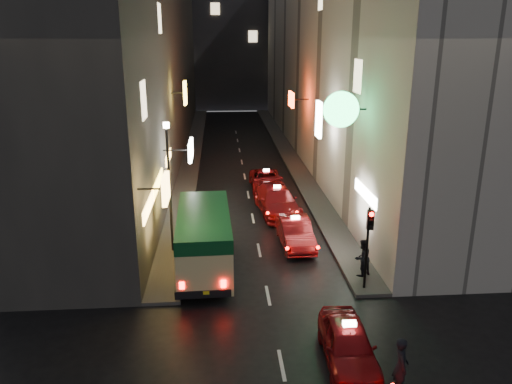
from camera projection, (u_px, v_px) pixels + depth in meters
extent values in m
cube|color=#3C3A36|center=(143.00, 49.00, 41.26)|extent=(6.00, 52.00, 18.00)
cube|color=#FFBF59|center=(166.00, 189.00, 19.12)|extent=(0.18, 1.44, 1.04)
cube|color=white|center=(191.00, 150.00, 28.13)|extent=(0.18, 2.38, 1.01)
cube|color=yellow|center=(185.00, 93.00, 33.33)|extent=(0.18, 1.19, 1.55)
cube|color=#FFBF59|center=(148.00, 207.00, 21.63)|extent=(0.10, 3.30, 0.55)
cube|color=yellow|center=(158.00, 183.00, 25.05)|extent=(0.10, 4.09, 0.55)
cube|color=#FFBF59|center=(168.00, 157.00, 30.45)|extent=(0.10, 2.92, 0.55)
cube|color=#FFE5B2|center=(143.00, 100.00, 20.99)|extent=(0.06, 1.30, 1.60)
cube|color=#FFE5B2|center=(159.00, 18.00, 27.56)|extent=(0.06, 1.30, 1.60)
cube|color=#B8B1A8|center=(333.00, 49.00, 42.40)|extent=(6.00, 52.00, 18.00)
cylinder|color=#31F575|center=(341.00, 109.00, 23.05)|extent=(1.66, 0.18, 1.66)
cube|color=white|center=(319.00, 119.00, 29.44)|extent=(0.18, 1.19, 2.12)
cube|color=#FF330C|center=(291.00, 99.00, 37.67)|extent=(0.18, 1.98, 1.12)
cube|color=white|center=(366.00, 193.00, 23.45)|extent=(0.10, 3.40, 0.55)
cube|color=#FFE5B2|center=(358.00, 76.00, 24.35)|extent=(0.06, 1.30, 1.60)
cube|color=#313136|center=(230.00, 29.00, 71.68)|extent=(30.00, 10.00, 22.00)
cube|color=#454340|center=(192.00, 154.00, 44.20)|extent=(1.50, 52.00, 0.15)
cube|color=#454340|center=(287.00, 152.00, 44.81)|extent=(1.50, 52.00, 0.15)
cube|color=beige|center=(204.00, 238.00, 21.94)|extent=(2.39, 6.40, 2.33)
cube|color=#0E4822|center=(204.00, 219.00, 21.67)|extent=(2.41, 6.42, 0.58)
cube|color=black|center=(204.00, 231.00, 22.18)|extent=(2.35, 3.87, 0.53)
cube|color=black|center=(203.00, 294.00, 19.27)|extent=(2.18, 0.24, 0.32)
cube|color=#FF0A05|center=(182.00, 285.00, 19.02)|extent=(0.19, 0.06, 0.30)
cube|color=#FF0A05|center=(223.00, 284.00, 19.14)|extent=(0.19, 0.06, 0.30)
cylinder|color=black|center=(186.00, 245.00, 24.15)|extent=(0.23, 0.80, 0.80)
cylinder|color=black|center=(228.00, 283.00, 20.43)|extent=(0.23, 0.80, 0.80)
imported|color=maroon|center=(348.00, 341.00, 15.90)|extent=(2.19, 4.96, 1.55)
cube|color=white|center=(350.00, 317.00, 15.64)|extent=(0.43, 0.20, 0.16)
imported|color=maroon|center=(295.00, 230.00, 24.97)|extent=(2.24, 5.10, 1.60)
cube|color=white|center=(296.00, 213.00, 24.70)|extent=(0.43, 0.20, 0.16)
sphere|color=#FF0A05|center=(287.00, 248.00, 22.73)|extent=(0.16, 0.16, 0.16)
sphere|color=#FF0A05|center=(318.00, 247.00, 22.83)|extent=(0.16, 0.16, 0.16)
imported|color=maroon|center=(277.00, 198.00, 29.48)|extent=(2.90, 5.88, 1.80)
cube|color=white|center=(277.00, 182.00, 29.18)|extent=(0.44, 0.22, 0.16)
sphere|color=#FF0A05|center=(268.00, 213.00, 26.96)|extent=(0.16, 0.16, 0.16)
sphere|color=#FF0A05|center=(297.00, 212.00, 27.07)|extent=(0.16, 0.16, 0.16)
imported|color=maroon|center=(266.00, 179.00, 34.08)|extent=(1.99, 4.68, 1.48)
cube|color=white|center=(266.00, 167.00, 33.83)|extent=(0.42, 0.19, 0.16)
sphere|color=#FF0A05|center=(259.00, 188.00, 32.02)|extent=(0.16, 0.16, 0.16)
sphere|color=#FF0A05|center=(280.00, 187.00, 32.11)|extent=(0.16, 0.16, 0.16)
imported|color=black|center=(401.00, 362.00, 14.49)|extent=(0.50, 0.71, 2.04)
imported|color=black|center=(362.00, 255.00, 21.39)|extent=(0.83, 0.72, 1.87)
cylinder|color=black|center=(367.00, 249.00, 20.08)|extent=(0.10, 0.10, 3.50)
cube|color=black|center=(370.00, 220.00, 19.51)|extent=(0.26, 0.18, 0.80)
sphere|color=#FF0A05|center=(372.00, 214.00, 19.33)|extent=(0.18, 0.18, 0.18)
sphere|color=black|center=(371.00, 221.00, 19.41)|extent=(0.17, 0.17, 0.17)
sphere|color=black|center=(371.00, 227.00, 19.49)|extent=(0.17, 0.17, 0.17)
cylinder|color=black|center=(170.00, 191.00, 23.30)|extent=(0.12, 0.12, 6.00)
cylinder|color=#FFE5BF|center=(166.00, 125.00, 22.38)|extent=(0.28, 0.28, 0.25)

